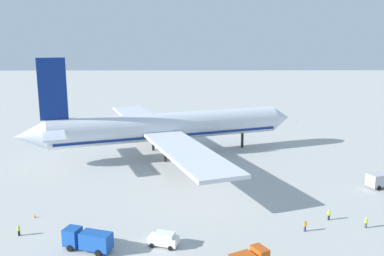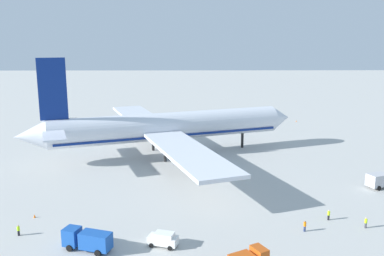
{
  "view_description": "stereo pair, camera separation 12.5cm",
  "coord_description": "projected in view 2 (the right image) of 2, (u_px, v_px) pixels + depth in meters",
  "views": [
    {
      "loc": [
        4.09,
        -98.0,
        27.55
      ],
      "look_at": [
        5.51,
        3.55,
        5.98
      ],
      "focal_mm": 38.29,
      "sensor_mm": 36.0,
      "label": 1
    },
    {
      "loc": [
        4.22,
        -98.01,
        27.55
      ],
      "look_at": [
        5.51,
        3.55,
        5.98
      ],
      "focal_mm": 38.29,
      "sensor_mm": 36.0,
      "label": 2
    }
  ],
  "objects": [
    {
      "name": "service_truck_4",
      "position": [
        381.0,
        180.0,
        78.47
      ],
      "size": [
        6.54,
        4.48,
        2.8
      ],
      "color": "black",
      "rests_on": "ground"
    },
    {
      "name": "ground_worker_1",
      "position": [
        305.0,
        226.0,
        60.35
      ],
      "size": [
        0.54,
        0.54,
        1.68
      ],
      "color": "navy",
      "rests_on": "ground"
    },
    {
      "name": "traffic_cone_0",
      "position": [
        34.0,
        216.0,
        65.21
      ],
      "size": [
        0.36,
        0.36,
        0.55
      ],
      "primitive_type": "cone",
      "color": "orange",
      "rests_on": "ground"
    },
    {
      "name": "service_van",
      "position": [
        163.0,
        239.0,
        56.02
      ],
      "size": [
        4.44,
        3.01,
        1.97
      ],
      "color": "white",
      "rests_on": "ground"
    },
    {
      "name": "service_truck_2",
      "position": [
        87.0,
        239.0,
        54.79
      ],
      "size": [
        7.02,
        4.1,
        2.85
      ],
      "color": "#194CA5",
      "rests_on": "ground"
    },
    {
      "name": "baggage_cart_0",
      "position": [
        73.0,
        118.0,
        147.86
      ],
      "size": [
        3.06,
        1.66,
        0.4
      ],
      "color": "#595B60",
      "rests_on": "ground"
    },
    {
      "name": "airliner",
      "position": [
        165.0,
        127.0,
        99.67
      ],
      "size": [
        67.26,
        75.36,
        24.12
      ],
      "color": "silver",
      "rests_on": "ground"
    },
    {
      "name": "ground_plane",
      "position": [
        170.0,
        155.0,
        101.53
      ],
      "size": [
        600.0,
        600.0,
        0.0
      ],
      "primitive_type": "plane",
      "color": "#B2B2AD"
    },
    {
      "name": "ground_worker_2",
      "position": [
        366.0,
        223.0,
        61.46
      ],
      "size": [
        0.55,
        0.55,
        1.68
      ],
      "color": "#3F3F47",
      "rests_on": "ground"
    },
    {
      "name": "ground_worker_5",
      "position": [
        329.0,
        215.0,
        64.22
      ],
      "size": [
        0.56,
        0.56,
        1.69
      ],
      "color": "black",
      "rests_on": "ground"
    },
    {
      "name": "baggage_cart_1",
      "position": [
        117.0,
        121.0,
        143.07
      ],
      "size": [
        2.89,
        3.14,
        0.4
      ],
      "color": "#595B60",
      "rests_on": "ground"
    },
    {
      "name": "traffic_cone_2",
      "position": [
        296.0,
        121.0,
        142.63
      ],
      "size": [
        0.36,
        0.36,
        0.55
      ],
      "primitive_type": "cone",
      "color": "orange",
      "rests_on": "ground"
    },
    {
      "name": "ground_worker_3",
      "position": [
        18.0,
        230.0,
        59.06
      ],
      "size": [
        0.48,
        0.48,
        1.61
      ],
      "color": "black",
      "rests_on": "ground"
    }
  ]
}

